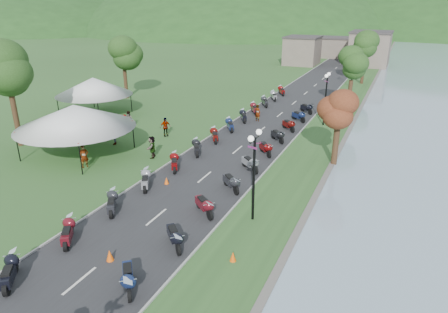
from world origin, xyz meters
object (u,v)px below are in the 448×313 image
at_px(pedestrian_a, 86,167).
at_px(pedestrian_c, 114,144).
at_px(pedestrian_b, 129,128).
at_px(vendor_tent_main, 77,130).

height_order(pedestrian_a, pedestrian_c, pedestrian_c).
relative_size(pedestrian_b, pedestrian_c, 0.88).
height_order(vendor_tent_main, pedestrian_a, vendor_tent_main).
xyz_separation_m(pedestrian_a, pedestrian_c, (-1.31, 4.94, 0.00)).
bearing_deg(pedestrian_b, vendor_tent_main, 80.41).
relative_size(vendor_tent_main, pedestrian_a, 3.56).
xyz_separation_m(vendor_tent_main, pedestrian_a, (2.30, -1.93, -2.00)).
relative_size(vendor_tent_main, pedestrian_c, 3.19).
height_order(pedestrian_a, pedestrian_b, pedestrian_a).
bearing_deg(pedestrian_a, pedestrian_b, 50.36).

